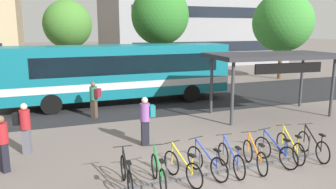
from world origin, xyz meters
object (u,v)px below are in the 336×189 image
object	(u,v)px
parked_bicycle_orange_5	(255,156)
commuter_black_pack_0	(24,125)
transit_shelter	(273,58)
parked_bicycle_yellow_2	(182,168)
parked_bicycle_green_1	(158,173)
commuter_grey_pack_1	(2,140)
parked_bicycle_black_8	(313,146)
parked_bicycle_blue_4	(231,159)
street_tree_0	(68,25)
commuter_maroon_pack_2	(94,97)
commuter_teal_pack_3	(146,118)
parked_bicycle_yellow_7	(290,147)
street_tree_2	(283,22)
parked_bicycle_black_0	(126,175)
parked_bicycle_blue_3	(207,163)
street_tree_1	(160,16)
city_bus	(120,72)
parked_bicycle_blue_6	(275,152)

from	to	relation	value
parked_bicycle_orange_5	commuter_black_pack_0	distance (m)	7.39
transit_shelter	parked_bicycle_yellow_2	bearing A→B (deg)	-139.16
parked_bicycle_green_1	commuter_grey_pack_1	xyz separation A→B (m)	(-3.88, 2.47, 0.59)
parked_bicycle_black_8	commuter_black_pack_0	world-z (taller)	commuter_black_pack_0
parked_bicycle_green_1	parked_bicycle_blue_4	bearing A→B (deg)	-80.80
parked_bicycle_yellow_2	street_tree_0	xyz separation A→B (m)	(-1.48, 18.02, 3.98)
parked_bicycle_yellow_2	commuter_maroon_pack_2	bearing A→B (deg)	-4.44
commuter_teal_pack_3	commuter_maroon_pack_2	bearing A→B (deg)	-70.54
parked_bicycle_orange_5	parked_bicycle_black_8	bearing A→B (deg)	-76.83
parked_bicycle_blue_4	commuter_black_pack_0	world-z (taller)	commuter_black_pack_0
parked_bicycle_yellow_7	street_tree_2	distance (m)	18.47
parked_bicycle_black_0	parked_bicycle_blue_3	xyz separation A→B (m)	(2.30, -0.04, 0.00)
parked_bicycle_black_8	street_tree_2	xyz separation A→B (m)	(10.31, 14.31, 4.20)
parked_bicycle_black_8	commuter_teal_pack_3	xyz separation A→B (m)	(-4.68, 2.98, 0.63)
street_tree_1	parked_bicycle_blue_4	bearing A→B (deg)	-102.12
parked_bicycle_orange_5	commuter_grey_pack_1	distance (m)	7.34
parked_bicycle_green_1	commuter_maroon_pack_2	bearing A→B (deg)	10.40
parked_bicycle_blue_4	commuter_grey_pack_1	xyz separation A→B (m)	(-6.13, 2.36, 0.59)
city_bus	parked_bicycle_black_8	size ratio (longest dim) A/B	7.08
transit_shelter	street_tree_0	distance (m)	15.47
parked_bicycle_yellow_7	city_bus	bearing A→B (deg)	29.66
parked_bicycle_blue_4	parked_bicycle_yellow_7	xyz separation A→B (m)	(2.27, 0.18, 0.00)
parked_bicycle_yellow_2	commuter_maroon_pack_2	world-z (taller)	commuter_maroon_pack_2
commuter_teal_pack_3	parked_bicycle_black_0	bearing A→B (deg)	68.58
parked_bicycle_blue_3	parked_bicycle_blue_4	world-z (taller)	same
parked_bicycle_green_1	street_tree_2	xyz separation A→B (m)	(15.61, 14.45, 4.20)
parked_bicycle_orange_5	street_tree_2	xyz separation A→B (m)	(12.58, 14.38, 4.20)
parked_bicycle_yellow_2	street_tree_0	world-z (taller)	street_tree_0
parked_bicycle_black_0	commuter_teal_pack_3	size ratio (longest dim) A/B	0.98
parked_bicycle_yellow_7	street_tree_1	distance (m)	16.10
city_bus	street_tree_0	size ratio (longest dim) A/B	1.96
parked_bicycle_blue_6	parked_bicycle_black_8	xyz separation A→B (m)	(1.47, -0.01, 0.00)
parked_bicycle_black_0	commuter_grey_pack_1	xyz separation A→B (m)	(-3.07, 2.27, 0.59)
street_tree_0	street_tree_2	world-z (taller)	street_tree_2
parked_bicycle_green_1	city_bus	bearing A→B (deg)	-0.79
parked_bicycle_orange_5	parked_bicycle_blue_6	size ratio (longest dim) A/B	0.99
parked_bicycle_yellow_7	commuter_black_pack_0	xyz separation A→B (m)	(-7.87, 3.47, 0.60)
commuter_grey_pack_1	parked_bicycle_orange_5	bearing A→B (deg)	43.06
parked_bicycle_green_1	commuter_maroon_pack_2	world-z (taller)	commuter_maroon_pack_2
street_tree_0	street_tree_1	world-z (taller)	street_tree_1
parked_bicycle_black_0	street_tree_2	size ratio (longest dim) A/B	0.25
parked_bicycle_blue_3	parked_bicycle_blue_6	bearing A→B (deg)	-104.22
city_bus	parked_bicycle_blue_3	xyz separation A→B (m)	(0.24, -9.92, -1.39)
parked_bicycle_green_1	transit_shelter	distance (m)	9.28
parked_bicycle_orange_5	commuter_black_pack_0	xyz separation A→B (m)	(-6.38, 3.69, 0.60)
street_tree_2	parked_bicycle_yellow_7	bearing A→B (deg)	-128.06
parked_bicycle_blue_3	commuter_grey_pack_1	xyz separation A→B (m)	(-5.37, 2.31, 0.59)
parked_bicycle_black_0	parked_bicycle_orange_5	distance (m)	3.84
parked_bicycle_green_1	parked_bicycle_black_8	world-z (taller)	same
street_tree_1	street_tree_2	xyz separation A→B (m)	(10.02, -1.22, -0.42)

